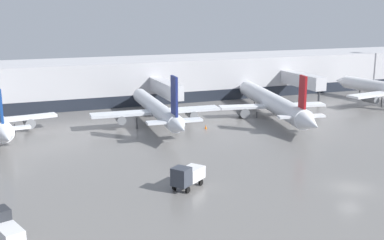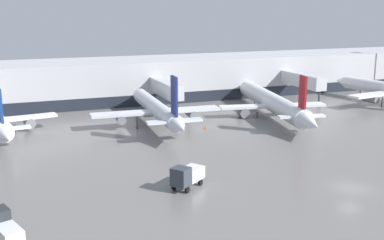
# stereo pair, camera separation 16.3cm
# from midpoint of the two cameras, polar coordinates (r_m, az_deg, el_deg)

# --- Properties ---
(ground_plane) EXTENTS (320.00, 320.00, 0.00)m
(ground_plane) POSITION_cam_midpoint_polar(r_m,az_deg,el_deg) (57.89, 18.36, -7.67)
(ground_plane) COLOR slate
(terminal_building) EXTENTS (160.00, 29.75, 9.00)m
(terminal_building) POSITION_cam_midpoint_polar(r_m,az_deg,el_deg) (110.19, -2.15, 5.06)
(terminal_building) COLOR #B2B2B7
(terminal_building) RESTS_ON ground_plane
(parked_jet_2) EXTENTS (22.60, 32.80, 10.16)m
(parked_jet_2) POSITION_cam_midpoint_polar(r_m,az_deg,el_deg) (82.60, -4.13, 1.31)
(parked_jet_2) COLOR silver
(parked_jet_2) RESTS_ON ground_plane
(parked_jet_4) EXTENTS (20.42, 40.23, 9.58)m
(parked_jet_4) POSITION_cam_midpoint_polar(r_m,az_deg,el_deg) (91.66, 9.57, 2.05)
(parked_jet_4) COLOR silver
(parked_jet_4) RESTS_ON ground_plane
(service_truck_0) EXTENTS (3.04, 4.90, 2.95)m
(service_truck_0) POSITION_cam_midpoint_polar(r_m,az_deg,el_deg) (45.01, -21.26, -11.86)
(service_truck_0) COLOR silver
(service_truck_0) RESTS_ON ground_plane
(service_truck_1) EXTENTS (4.75, 4.23, 2.75)m
(service_truck_1) POSITION_cam_midpoint_polar(r_m,az_deg,el_deg) (54.55, -0.53, -6.56)
(service_truck_1) COLOR silver
(service_truck_1) RESTS_ON ground_plane
(traffic_cone_0) EXTENTS (0.38, 0.38, 0.76)m
(traffic_cone_0) POSITION_cam_midpoint_polar(r_m,az_deg,el_deg) (81.14, 1.71, -0.81)
(traffic_cone_0) COLOR orange
(traffic_cone_0) RESTS_ON ground_plane
(traffic_cone_1) EXTENTS (0.46, 0.46, 0.69)m
(traffic_cone_1) POSITION_cam_midpoint_polar(r_m,az_deg,el_deg) (91.86, 11.59, 0.55)
(traffic_cone_1) COLOR orange
(traffic_cone_1) RESTS_ON ground_plane
(traffic_cone_2) EXTENTS (0.43, 0.43, 0.64)m
(traffic_cone_2) POSITION_cam_midpoint_polar(r_m,az_deg,el_deg) (90.32, 11.34, 0.33)
(traffic_cone_2) COLOR orange
(traffic_cone_2) RESTS_ON ground_plane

